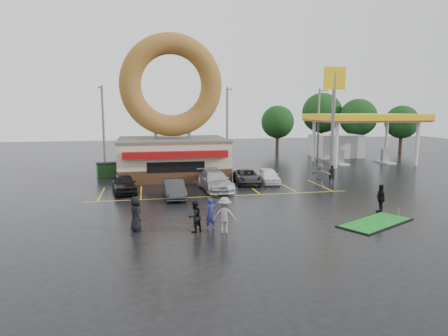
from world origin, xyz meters
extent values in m
plane|color=black|center=(0.00, 0.00, 0.00)|extent=(120.00, 120.00, 0.00)
cube|color=#472B19|center=(-3.00, 13.00, 0.60)|extent=(10.00, 8.00, 1.20)
cube|color=beige|center=(-3.00, 13.00, 2.35)|extent=(10.00, 8.00, 2.30)
cube|color=#59544C|center=(-3.00, 13.00, 3.60)|extent=(10.20, 8.20, 0.20)
cube|color=maroon|center=(-3.00, 8.70, 2.60)|extent=(9.00, 0.60, 0.60)
cylinder|color=slate|center=(-4.60, 13.00, 4.30)|extent=(0.30, 0.30, 1.20)
cylinder|color=slate|center=(-1.40, 13.00, 4.30)|extent=(0.30, 0.30, 1.20)
torus|color=brown|center=(-3.00, 13.00, 8.70)|extent=(9.60, 2.00, 9.60)
cylinder|color=silver|center=(15.00, 15.00, 2.50)|extent=(0.40, 0.40, 5.00)
cylinder|color=silver|center=(25.00, 15.00, 2.50)|extent=(0.40, 0.40, 5.00)
cylinder|color=silver|center=(15.00, 21.00, 2.50)|extent=(0.40, 0.40, 5.00)
cylinder|color=silver|center=(25.00, 21.00, 2.50)|extent=(0.40, 0.40, 5.00)
cube|color=silver|center=(20.00, 18.00, 5.25)|extent=(12.00, 8.00, 0.50)
cube|color=yellow|center=(20.00, 18.00, 5.55)|extent=(12.30, 8.30, 0.70)
cube|color=#99999E|center=(17.00, 18.00, 0.90)|extent=(0.90, 0.60, 1.60)
cube|color=#99999E|center=(23.00, 18.00, 0.90)|extent=(0.90, 0.60, 1.60)
cube|color=silver|center=(20.00, 25.00, 1.50)|extent=(6.00, 5.00, 3.00)
cylinder|color=slate|center=(13.00, 12.00, 5.00)|extent=(0.36, 0.36, 10.00)
cube|color=yellow|center=(13.00, 12.00, 9.50)|extent=(2.20, 0.30, 2.20)
cylinder|color=slate|center=(-10.00, 20.00, 4.50)|extent=(0.24, 0.24, 9.00)
cylinder|color=slate|center=(-10.00, 19.00, 8.70)|extent=(0.12, 2.00, 0.12)
cube|color=slate|center=(-10.00, 18.00, 8.65)|extent=(0.40, 0.18, 0.12)
cylinder|color=slate|center=(4.00, 21.00, 4.50)|extent=(0.24, 0.24, 9.00)
cylinder|color=slate|center=(4.00, 20.00, 8.70)|extent=(0.12, 2.00, 0.12)
cube|color=slate|center=(4.00, 19.00, 8.65)|extent=(0.40, 0.18, 0.12)
cylinder|color=slate|center=(16.00, 22.00, 4.50)|extent=(0.24, 0.24, 9.00)
cylinder|color=slate|center=(16.00, 21.00, 8.70)|extent=(0.12, 2.00, 0.12)
cube|color=slate|center=(16.00, 20.00, 8.65)|extent=(0.40, 0.18, 0.12)
cylinder|color=#332114|center=(26.00, 30.00, 1.44)|extent=(0.50, 0.50, 2.88)
sphere|color=black|center=(26.00, 30.00, 5.20)|extent=(5.60, 5.60, 5.60)
cylinder|color=#332114|center=(32.00, 28.00, 1.26)|extent=(0.50, 0.50, 2.52)
sphere|color=black|center=(32.00, 28.00, 4.55)|extent=(4.90, 4.90, 4.90)
cylinder|color=#332114|center=(22.00, 34.00, 1.62)|extent=(0.50, 0.50, 3.24)
sphere|color=black|center=(22.00, 34.00, 5.85)|extent=(6.30, 6.30, 6.30)
cylinder|color=#332114|center=(14.00, 32.00, 1.26)|extent=(0.50, 0.50, 2.52)
sphere|color=black|center=(14.00, 32.00, 4.55)|extent=(4.90, 4.90, 4.90)
imported|color=black|center=(-7.29, 6.15, 0.72)|extent=(2.23, 4.41, 1.44)
imported|color=#2B2C2E|center=(-3.59, 3.50, 0.67)|extent=(1.58, 4.14, 1.35)
imported|color=#B2B2B8|center=(-0.16, 5.76, 0.76)|extent=(2.65, 5.45, 1.53)
imported|color=#2A2A2C|center=(3.10, 8.00, 0.62)|extent=(2.40, 4.59, 1.23)
imported|color=white|center=(5.01, 7.86, 0.66)|extent=(1.84, 3.97, 1.32)
imported|color=navy|center=(-2.19, -4.77, 0.88)|extent=(0.74, 0.59, 1.77)
imported|color=black|center=(-3.10, -4.91, 0.84)|extent=(1.03, 0.99, 1.68)
imported|color=gray|center=(-1.59, -5.47, 0.97)|extent=(1.41, 1.04, 1.94)
imported|color=black|center=(-6.18, -4.12, 0.95)|extent=(0.87, 1.07, 1.89)
imported|color=black|center=(8.87, -3.25, 0.91)|extent=(0.62, 1.12, 1.81)
imported|color=gray|center=(8.86, 5.67, 0.99)|extent=(1.69, 1.73, 1.98)
imported|color=black|center=(10.63, 7.08, 0.77)|extent=(0.66, 0.55, 1.54)
cube|color=#19431D|center=(-9.26, 13.99, 0.65)|extent=(2.02, 1.57, 1.30)
cube|color=black|center=(7.28, -5.32, 0.03)|extent=(5.31, 4.18, 0.06)
cube|color=#158224|center=(7.28, -5.32, 0.06)|extent=(5.01, 3.88, 0.03)
cylinder|color=silver|center=(9.20, -4.67, 0.33)|extent=(0.02, 0.02, 0.56)
cube|color=red|center=(9.27, -4.67, 0.56)|extent=(0.14, 0.01, 0.10)
camera|label=1|loc=(-5.56, -25.38, 6.50)|focal=32.00mm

